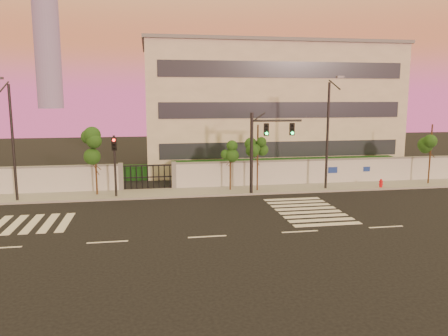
{
  "coord_description": "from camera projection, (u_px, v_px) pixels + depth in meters",
  "views": [
    {
      "loc": [
        -2.84,
        -21.47,
        7.11
      ],
      "look_at": [
        1.91,
        6.0,
        2.58
      ],
      "focal_mm": 35.0,
      "sensor_mm": 36.0,
      "label": 1
    }
  ],
  "objects": [
    {
      "name": "hedge_row",
      "position": [
        198.0,
        173.0,
        36.9
      ],
      "size": [
        41.0,
        4.25,
        1.8
      ],
      "color": "black",
      "rests_on": "ground"
    },
    {
      "name": "traffic_signal_secondary",
      "position": [
        115.0,
        159.0,
        30.66
      ],
      "size": [
        0.35,
        0.34,
        4.48
      ],
      "rotation": [
        0.0,
        0.0,
        -0.31
      ],
      "color": "black",
      "rests_on": "ground"
    },
    {
      "name": "streetlight_east",
      "position": [
        329.0,
        130.0,
        32.92
      ],
      "size": [
        0.51,
        2.07,
        8.61
      ],
      "color": "black",
      "rests_on": "ground"
    },
    {
      "name": "streetlight_west",
      "position": [
        12.0,
        137.0,
        29.03
      ],
      "size": [
        0.5,
        2.01,
        8.35
      ],
      "color": "black",
      "rests_on": "ground"
    },
    {
      "name": "street_tree_d",
      "position": [
        230.0,
        156.0,
        32.88
      ],
      "size": [
        1.36,
        1.08,
        3.73
      ],
      "color": "#382314",
      "rests_on": "ground"
    },
    {
      "name": "street_tree_f",
      "position": [
        431.0,
        141.0,
        35.24
      ],
      "size": [
        1.54,
        1.22,
        4.97
      ],
      "color": "#382314",
      "rests_on": "ground"
    },
    {
      "name": "fire_hydrant",
      "position": [
        381.0,
        184.0,
        34.11
      ],
      "size": [
        0.32,
        0.3,
        0.81
      ],
      "rotation": [
        0.0,
        0.0,
        -0.32
      ],
      "color": "red",
      "rests_on": "ground"
    },
    {
      "name": "road_markings",
      "position": [
        172.0,
        218.0,
        25.88
      ],
      "size": [
        57.0,
        7.62,
        0.02
      ],
      "color": "silver",
      "rests_on": "ground"
    },
    {
      "name": "street_tree_e",
      "position": [
        258.0,
        143.0,
        32.59
      ],
      "size": [
        1.37,
        1.09,
        5.09
      ],
      "color": "#382314",
      "rests_on": "ground"
    },
    {
      "name": "traffic_signal_main",
      "position": [
        262.0,
        143.0,
        31.68
      ],
      "size": [
        3.81,
        0.45,
        6.02
      ],
      "rotation": [
        0.0,
        0.0,
        -0.06
      ],
      "color": "black",
      "rests_on": "ground"
    },
    {
      "name": "street_tree_c",
      "position": [
        95.0,
        147.0,
        31.12
      ],
      "size": [
        1.57,
        1.25,
        4.88
      ],
      "color": "#382314",
      "rests_on": "ground"
    },
    {
      "name": "perimeter_wall",
      "position": [
        188.0,
        176.0,
        34.01
      ],
      "size": [
        60.0,
        0.36,
        2.2
      ],
      "color": "silver",
      "rests_on": "ground"
    },
    {
      "name": "institutional_building",
      "position": [
        266.0,
        107.0,
        44.41
      ],
      "size": [
        24.4,
        12.4,
        12.25
      ],
      "color": "#BFB7A2",
      "rests_on": "ground"
    },
    {
      "name": "sidewalk",
      "position": [
        189.0,
        192.0,
        32.7
      ],
      "size": [
        60.0,
        3.0,
        0.15
      ],
      "primitive_type": "cube",
      "color": "gray",
      "rests_on": "ground"
    },
    {
      "name": "ground",
      "position": [
        207.0,
        237.0,
        22.5
      ],
      "size": [
        120.0,
        120.0,
        0.0
      ],
      "primitive_type": "plane",
      "color": "black",
      "rests_on": "ground"
    },
    {
      "name": "distant_skyscraper",
      "position": [
        45.0,
        9.0,
        273.97
      ],
      "size": [
        16.0,
        16.0,
        118.0
      ],
      "color": "slate",
      "rests_on": "ground"
    }
  ]
}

